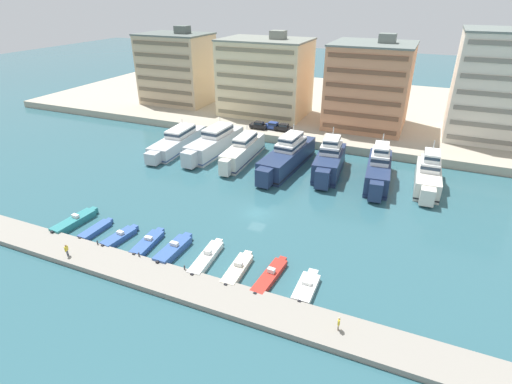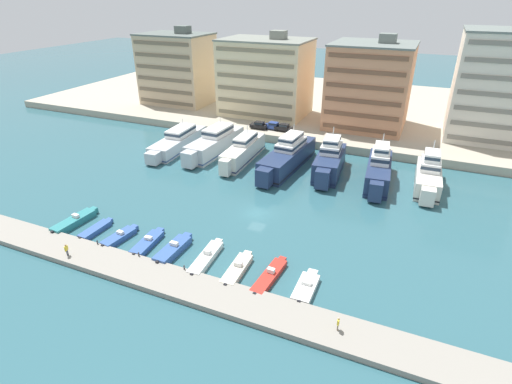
% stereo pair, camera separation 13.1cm
% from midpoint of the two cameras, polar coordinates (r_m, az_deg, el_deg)
% --- Properties ---
extents(ground_plane, '(400.00, 400.00, 0.00)m').
position_cam_midpoint_polar(ground_plane, '(63.43, 0.06, -3.05)').
color(ground_plane, '#2D5B66').
extents(quay_promenade, '(180.00, 70.00, 1.82)m').
position_cam_midpoint_polar(quay_promenade, '(122.77, 12.65, 11.75)').
color(quay_promenade, '#ADA38E').
rests_on(quay_promenade, ground).
extents(pier_dock, '(120.00, 4.99, 0.71)m').
position_cam_midpoint_polar(pier_dock, '(48.94, -9.38, -13.31)').
color(pier_dock, gray).
rests_on(pier_dock, ground).
extents(yacht_silver_far_left, '(5.66, 21.05, 6.20)m').
position_cam_midpoint_polar(yacht_silver_far_left, '(90.68, -11.17, 7.12)').
color(yacht_silver_far_left, silver).
rests_on(yacht_silver_far_left, ground).
extents(yacht_silver_left, '(5.63, 20.63, 7.20)m').
position_cam_midpoint_polar(yacht_silver_left, '(87.09, -5.99, 6.98)').
color(yacht_silver_left, silver).
rests_on(yacht_silver_left, ground).
extents(yacht_ivory_mid_left, '(4.23, 18.64, 6.84)m').
position_cam_midpoint_polar(yacht_ivory_mid_left, '(82.54, -1.94, 5.88)').
color(yacht_ivory_mid_left, silver).
rests_on(yacht_ivory_mid_left, ground).
extents(yacht_navy_center_left, '(6.15, 21.94, 8.17)m').
position_cam_midpoint_polar(yacht_navy_center_left, '(79.19, 4.43, 5.12)').
color(yacht_navy_center_left, navy).
rests_on(yacht_navy_center_left, ground).
extents(yacht_navy_center, '(5.77, 16.57, 8.64)m').
position_cam_midpoint_polar(yacht_navy_center, '(77.57, 10.37, 4.40)').
color(yacht_navy_center, navy).
rests_on(yacht_navy_center, ground).
extents(yacht_navy_center_right, '(5.38, 17.69, 8.63)m').
position_cam_midpoint_polar(yacht_navy_center_right, '(75.96, 17.06, 3.10)').
color(yacht_navy_center_right, navy).
rests_on(yacht_navy_center_right, ground).
extents(yacht_ivory_mid_right, '(4.61, 15.97, 8.24)m').
position_cam_midpoint_polar(yacht_ivory_mid_right, '(76.98, 23.34, 2.17)').
color(yacht_ivory_mid_right, silver).
rests_on(yacht_ivory_mid_right, ground).
extents(motorboat_teal_far_left, '(2.34, 8.21, 1.55)m').
position_cam_midpoint_polar(motorboat_teal_far_left, '(66.18, -24.53, -3.83)').
color(motorboat_teal_far_left, teal).
rests_on(motorboat_teal_far_left, ground).
extents(motorboat_blue_left, '(1.72, 6.20, 0.84)m').
position_cam_midpoint_polar(motorboat_blue_left, '(63.03, -21.97, -5.03)').
color(motorboat_blue_left, '#33569E').
rests_on(motorboat_blue_left, ground).
extents(motorboat_blue_mid_left, '(2.38, 6.38, 1.26)m').
position_cam_midpoint_polar(motorboat_blue_mid_left, '(60.03, -18.95, -6.10)').
color(motorboat_blue_mid_left, '#33569E').
rests_on(motorboat_blue_mid_left, ground).
extents(motorboat_blue_center_left, '(2.41, 7.08, 1.22)m').
position_cam_midpoint_polar(motorboat_blue_center_left, '(57.68, -15.24, -6.99)').
color(motorboat_blue_center_left, '#33569E').
rests_on(motorboat_blue_center_left, ground).
extents(motorboat_blue_center, '(2.11, 7.50, 1.49)m').
position_cam_midpoint_polar(motorboat_blue_center, '(55.31, -11.76, -8.01)').
color(motorboat_blue_center, '#33569E').
rests_on(motorboat_blue_center, ground).
extents(motorboat_white_center_right, '(2.27, 8.47, 1.39)m').
position_cam_midpoint_polar(motorboat_white_center_right, '(53.19, -7.15, -9.30)').
color(motorboat_white_center_right, white).
rests_on(motorboat_white_center_right, ground).
extents(motorboat_cream_mid_right, '(2.13, 7.51, 1.32)m').
position_cam_midpoint_polar(motorboat_cream_mid_right, '(50.97, -2.72, -10.95)').
color(motorboat_cream_mid_right, beige).
rests_on(motorboat_cream_mid_right, ground).
extents(motorboat_red_right, '(2.21, 8.22, 1.29)m').
position_cam_midpoint_polar(motorboat_red_right, '(49.92, 1.92, -11.92)').
color(motorboat_red_right, red).
rests_on(motorboat_red_right, ground).
extents(motorboat_white_far_right, '(2.25, 6.41, 1.12)m').
position_cam_midpoint_polar(motorboat_white_far_right, '(48.69, 7.15, -13.33)').
color(motorboat_white_far_right, white).
rests_on(motorboat_white_far_right, ground).
extents(car_black_far_left, '(4.14, 2.00, 1.80)m').
position_cam_midpoint_polar(car_black_far_left, '(96.86, 0.33, 9.56)').
color(car_black_far_left, black).
rests_on(car_black_far_left, quay_promenade).
extents(car_blue_left, '(4.17, 2.07, 1.80)m').
position_cam_midpoint_polar(car_blue_left, '(96.53, 2.38, 9.47)').
color(car_blue_left, '#28428E').
rests_on(car_blue_left, quay_promenade).
extents(car_black_mid_left, '(4.12, 1.96, 1.80)m').
position_cam_midpoint_polar(car_black_mid_left, '(95.42, 3.89, 9.22)').
color(car_black_mid_left, black).
rests_on(car_black_mid_left, quay_promenade).
extents(apartment_block_far_left, '(19.29, 14.08, 21.19)m').
position_cam_midpoint_polar(apartment_block_far_left, '(122.02, -11.26, 16.88)').
color(apartment_block_far_left, '#C6AD89').
rests_on(apartment_block_far_left, quay_promenade).
extents(apartment_block_left, '(22.30, 15.50, 21.03)m').
position_cam_midpoint_polar(apartment_block_left, '(108.03, 1.31, 16.07)').
color(apartment_block_left, beige).
rests_on(apartment_block_left, quay_promenade).
extents(apartment_block_mid_left, '(18.40, 17.44, 21.32)m').
position_cam_midpoint_polar(apartment_block_mid_left, '(101.01, 15.81, 14.42)').
color(apartment_block_mid_left, tan).
rests_on(apartment_block_mid_left, quay_promenade).
extents(apartment_block_center_left, '(17.81, 16.70, 24.84)m').
position_cam_midpoint_polar(apartment_block_center_left, '(102.76, 31.18, 12.86)').
color(apartment_block_center_left, silver).
rests_on(apartment_block_center_left, quay_promenade).
extents(pedestrian_near_edge, '(0.29, 0.64, 1.67)m').
position_cam_midpoint_polar(pedestrian_near_edge, '(43.16, 11.65, -17.78)').
color(pedestrian_near_edge, '#7A6B56').
rests_on(pedestrian_near_edge, pier_dock).
extents(pedestrian_mid_deck, '(0.33, 0.65, 1.72)m').
position_cam_midpoint_polar(pedestrian_mid_deck, '(57.59, -25.51, -7.39)').
color(pedestrian_mid_deck, '#4C515B').
rests_on(pedestrian_mid_deck, pier_dock).
extents(bollard_west, '(0.20, 0.20, 0.61)m').
position_cam_midpoint_polar(bollard_west, '(58.78, -21.79, -6.68)').
color(bollard_west, '#2D2D33').
rests_on(bollard_west, pier_dock).
extents(bollard_west_mid, '(0.20, 0.20, 0.61)m').
position_cam_midpoint_polar(bollard_west_mid, '(54.57, -16.46, -8.52)').
color(bollard_west_mid, '#2D2D33').
rests_on(bollard_west_mid, pier_dock).
extents(bollard_east_mid, '(0.20, 0.20, 0.61)m').
position_cam_midpoint_polar(bollard_east_mid, '(50.97, -10.26, -10.54)').
color(bollard_east_mid, '#2D2D33').
rests_on(bollard_east_mid, pier_dock).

